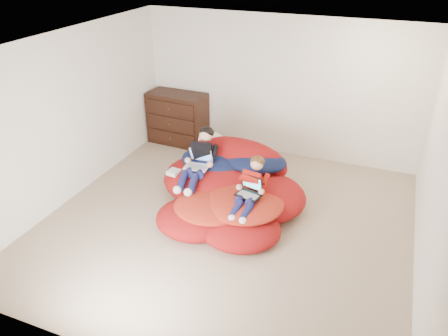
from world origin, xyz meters
TOP-DOWN VIEW (x-y plane):
  - room_shell at (0.00, 0.00)m, footprint 5.10×5.10m
  - dresser at (-1.90, 2.21)m, footprint 1.13×0.64m
  - beanbag_pile at (-0.16, 0.52)m, footprint 2.32×2.28m
  - cream_pillow at (-0.76, 1.24)m, footprint 0.48×0.31m
  - older_boy at (-0.65, 0.53)m, footprint 0.36×1.05m
  - younger_boy at (0.29, 0.16)m, footprint 0.31×0.95m
  - laptop_white at (-0.65, 0.47)m, footprint 0.37×0.37m
  - laptop_black at (0.29, 0.10)m, footprint 0.38×0.35m
  - power_adapter at (-1.03, 0.37)m, footprint 0.20×0.20m

SIDE VIEW (x-z plane):
  - room_shell at x=0.00m, z-range -1.17..1.60m
  - beanbag_pile at x=-0.16m, z-range -0.17..0.69m
  - power_adapter at x=-1.03m, z-range 0.39..0.45m
  - dresser at x=-1.90m, z-range 0.00..0.99m
  - laptop_black at x=0.29m, z-range 0.43..0.68m
  - younger_boy at x=0.29m, z-range 0.29..0.90m
  - cream_pillow at x=-0.76m, z-range 0.47..0.77m
  - laptop_white at x=-0.65m, z-range 0.50..0.75m
  - older_boy at x=-0.65m, z-range 0.33..1.04m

